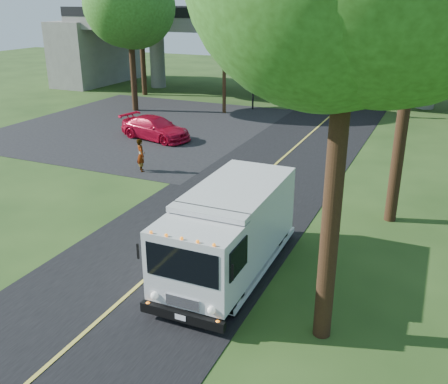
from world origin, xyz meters
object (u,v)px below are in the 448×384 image
Objects in this scene: utility_pole at (224,49)px; red_sedan at (155,128)px; traffic_signal at (253,67)px; step_van at (230,230)px; pedestrian at (141,155)px; tree_left_far at (141,5)px.

utility_pole is 1.94× the size of red_sedan.
traffic_signal is 11.02m from red_sedan.
step_van is at bearing -65.49° from utility_pole.
red_sedan is (-0.74, -8.50, -3.92)m from utility_pole.
utility_pole is 5.46× the size of pedestrian.
utility_pole is at bearing 113.99° from step_van.
traffic_signal reaches higher than step_van.
traffic_signal reaches higher than pedestrian.
pedestrian is at bearing 137.10° from step_van.
traffic_signal is 11.75m from tree_left_far.
utility_pole reaches higher than step_van.
tree_left_far is at bearing -15.07° from pedestrian.
pedestrian is (11.10, -17.83, -6.63)m from tree_left_far.
tree_left_far reaches higher than step_van.
utility_pole is at bearing -39.63° from pedestrian.
tree_left_far reaches higher than red_sedan.
traffic_signal is 3.15× the size of pedestrian.
traffic_signal is at bearing 53.13° from utility_pole.
traffic_signal is 0.53× the size of tree_left_far.
pedestrian is (2.55, -5.49, 0.15)m from red_sedan.
tree_left_far is at bearing 46.54° from red_sedan.
step_van reaches higher than pedestrian.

